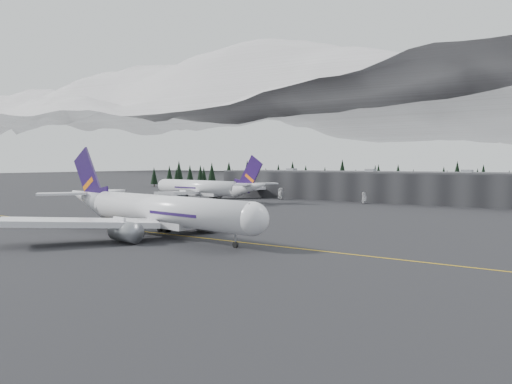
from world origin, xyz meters
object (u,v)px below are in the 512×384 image
Objects in this scene: terminal at (392,186)px; jet_main at (151,209)px; gse_vehicle_b at (364,202)px; jet_parked at (207,188)px; gse_vehicle_a at (281,198)px.

jet_main is at bearing -95.50° from terminal.
gse_vehicle_b is at bearing 93.52° from jet_main.
terminal is 130.16m from jet_main.
terminal is at bearing -139.30° from jet_parked.
terminal is 30.89× the size of gse_vehicle_a.
jet_main is (-12.48, -129.56, -0.48)m from terminal.
jet_parked is (-54.77, 86.12, -0.33)m from jet_main.
gse_vehicle_a is (23.13, 23.77, -4.77)m from jet_parked.
gse_vehicle_b is at bearing -103.17° from terminal.
jet_main reaches higher than gse_vehicle_a.
gse_vehicle_b is (39.46, -0.23, 0.07)m from gse_vehicle_a.
jet_parked is 12.75× the size of gse_vehicle_a.
jet_parked reaches higher than gse_vehicle_b.
jet_parked reaches higher than gse_vehicle_a.
gse_vehicle_a is 39.46m from gse_vehicle_b.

